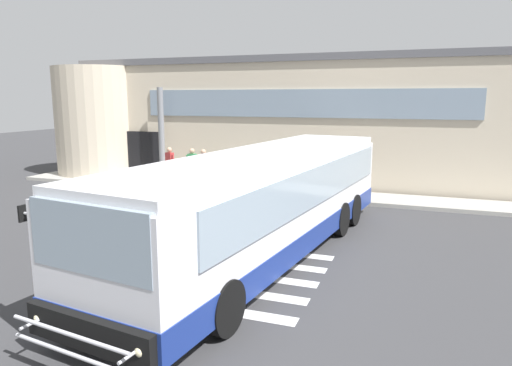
% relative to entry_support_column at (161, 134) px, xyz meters
% --- Properties ---
extents(ground_plane, '(80.00, 90.00, 0.02)m').
position_rel_entry_support_column_xyz_m(ground_plane, '(5.46, -5.40, -2.35)').
color(ground_plane, '#353538').
rests_on(ground_plane, ground).
extents(bay_paint_stripes, '(4.40, 3.96, 0.01)m').
position_rel_entry_support_column_xyz_m(bay_paint_stripes, '(7.46, -9.60, -2.33)').
color(bay_paint_stripes, silver).
rests_on(bay_paint_stripes, ground).
extents(terminal_building, '(22.44, 13.80, 5.88)m').
position_rel_entry_support_column_xyz_m(terminal_building, '(4.78, 6.21, 0.60)').
color(terminal_building, beige).
rests_on(terminal_building, ground).
extents(boarding_curb, '(24.64, 2.00, 0.15)m').
position_rel_entry_support_column_xyz_m(boarding_curb, '(5.46, -0.60, -2.26)').
color(boarding_curb, '#9E9B93').
rests_on(boarding_curb, ground).
extents(entry_support_column, '(0.28, 0.28, 4.37)m').
position_rel_entry_support_column_xyz_m(entry_support_column, '(0.00, 0.00, 0.00)').
color(entry_support_column, slate).
rests_on(entry_support_column, boarding_curb).
extents(bus_main_foreground, '(4.52, 12.31, 2.70)m').
position_rel_entry_support_column_xyz_m(bus_main_foreground, '(7.95, -8.14, -1.00)').
color(bus_main_foreground, silver).
rests_on(bus_main_foreground, ground).
extents(passenger_near_column, '(0.56, 0.34, 1.68)m').
position_rel_entry_support_column_xyz_m(passenger_near_column, '(0.80, -0.68, -1.26)').
color(passenger_near_column, '#4C4233').
rests_on(passenger_near_column, boarding_curb).
extents(passenger_by_doorway, '(0.59, 0.25, 1.68)m').
position_rel_entry_support_column_xyz_m(passenger_by_doorway, '(1.99, -0.75, -1.26)').
color(passenger_by_doorway, '#1E2338').
rests_on(passenger_by_doorway, boarding_curb).
extents(passenger_at_curb_edge, '(0.45, 0.44, 1.68)m').
position_rel_entry_support_column_xyz_m(passenger_at_curb_edge, '(2.61, -0.88, -1.26)').
color(passenger_at_curb_edge, '#4C4233').
rests_on(passenger_at_curb_edge, boarding_curb).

